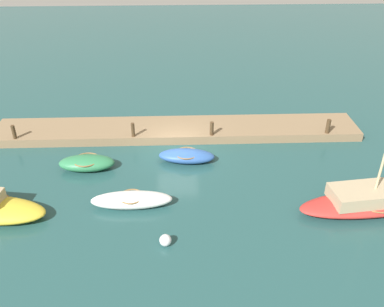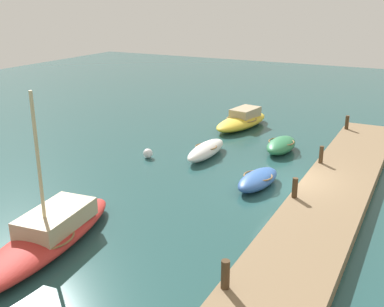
{
  "view_description": "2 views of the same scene",
  "coord_description": "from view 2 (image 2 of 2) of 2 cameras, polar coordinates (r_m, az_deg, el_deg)",
  "views": [
    {
      "loc": [
        -0.07,
        21.47,
        12.58
      ],
      "look_at": [
        -0.81,
        2.07,
        0.98
      ],
      "focal_mm": 38.96,
      "sensor_mm": 36.0,
      "label": 1
    },
    {
      "loc": [
        -19.73,
        -5.25,
        8.42
      ],
      "look_at": [
        -1.13,
        4.45,
        1.33
      ],
      "focal_mm": 43.46,
      "sensor_mm": 36.0,
      "label": 2
    }
  ],
  "objects": [
    {
      "name": "mooring_post_west",
      "position": [
        13.59,
        4.11,
        -14.58
      ],
      "size": [
        0.25,
        0.25,
        0.89
      ],
      "primitive_type": "cylinder",
      "color": "#47331E",
      "rests_on": "dock_platform"
    },
    {
      "name": "rowboat_green",
      "position": [
        26.94,
        10.89,
        1.03
      ],
      "size": [
        3.06,
        1.48,
        0.79
      ],
      "rotation": [
        0.0,
        0.0,
        -0.01
      ],
      "color": "#2D7A4C",
      "rests_on": "ground_plane"
    },
    {
      "name": "motorboat_yellow",
      "position": [
        31.66,
        6.17,
        4.08
      ],
      "size": [
        5.67,
        2.77,
        1.26
      ],
      "rotation": [
        0.0,
        0.0,
        -0.15
      ],
      "color": "gold",
      "rests_on": "ground_plane"
    },
    {
      "name": "rowboat_blue",
      "position": [
        21.83,
        8.09,
        -3.17
      ],
      "size": [
        3.29,
        1.61,
        0.71
      ],
      "rotation": [
        0.0,
        0.0,
        -0.11
      ],
      "color": "#2D569E",
      "rests_on": "ground_plane"
    },
    {
      "name": "ground_plane",
      "position": [
        22.08,
        11.71,
        -4.15
      ],
      "size": [
        84.0,
        84.0,
        0.0
      ],
      "primitive_type": "plane",
      "color": "#234C4C"
    },
    {
      "name": "mooring_post_mid_west",
      "position": [
        19.63,
        12.51,
        -4.13
      ],
      "size": [
        0.23,
        0.23,
        0.85
      ],
      "primitive_type": "cylinder",
      "color": "#47331E",
      "rests_on": "dock_platform"
    },
    {
      "name": "sailboat_red",
      "position": [
        17.28,
        -17.37,
        -9.58
      ],
      "size": [
        7.69,
        2.89,
        5.63
      ],
      "rotation": [
        0.0,
        0.0,
        0.12
      ],
      "color": "#B72D28",
      "rests_on": "ground_plane"
    },
    {
      "name": "mooring_post_east",
      "position": [
        30.69,
        18.48,
        3.64
      ],
      "size": [
        0.23,
        0.23,
        0.85
      ],
      "primitive_type": "cylinder",
      "color": "#47331E",
      "rests_on": "dock_platform"
    },
    {
      "name": "marker_buoy",
      "position": [
        25.6,
        -5.43,
        0.01
      ],
      "size": [
        0.53,
        0.53,
        0.53
      ],
      "primitive_type": "sphere",
      "color": "silver",
      "rests_on": "ground_plane"
    },
    {
      "name": "dock_platform",
      "position": [
        21.58,
        17.11,
        -4.4
      ],
      "size": [
        22.89,
        3.01,
        0.53
      ],
      "primitive_type": "cube",
      "color": "#846B4C",
      "rests_on": "ground_plane"
    },
    {
      "name": "rowboat_white",
      "position": [
        25.66,
        1.74,
        0.43
      ],
      "size": [
        3.93,
        1.22,
        0.76
      ],
      "rotation": [
        0.0,
        0.0,
        0.01
      ],
      "color": "white",
      "rests_on": "ground_plane"
    },
    {
      "name": "mooring_post_mid_east",
      "position": [
        23.98,
        15.57,
        -0.13
      ],
      "size": [
        0.21,
        0.21,
        0.87
      ],
      "primitive_type": "cylinder",
      "color": "#47331E",
      "rests_on": "dock_platform"
    }
  ]
}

